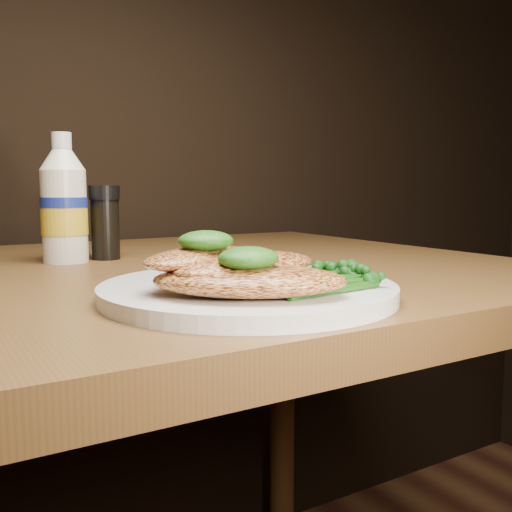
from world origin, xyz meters
TOP-DOWN VIEW (x-y plane):
  - plate at (0.10, 0.80)m, footprint 0.28×0.28m
  - chicken_front at (0.07, 0.74)m, footprint 0.18×0.16m
  - chicken_mid at (0.09, 0.77)m, footprint 0.17×0.11m
  - chicken_back at (0.06, 0.80)m, footprint 0.14×0.11m
  - pesto_front at (0.07, 0.74)m, footprint 0.05×0.05m
  - pesto_back at (0.06, 0.79)m, footprint 0.06×0.05m
  - broccolini_bundle at (0.14, 0.76)m, footprint 0.16×0.14m
  - mayo_bottle at (0.02, 1.15)m, footprint 0.07×0.07m
  - pepper_grinder at (0.08, 1.16)m, footprint 0.05×0.05m

SIDE VIEW (x-z plane):
  - plate at x=0.10m, z-range 0.75..0.76m
  - broccolini_bundle at x=0.14m, z-range 0.76..0.79m
  - chicken_front at x=0.07m, z-range 0.76..0.79m
  - chicken_mid at x=0.09m, z-range 0.77..0.80m
  - chicken_back at x=0.06m, z-range 0.78..0.80m
  - pesto_front at x=0.07m, z-range 0.79..0.81m
  - pepper_grinder at x=0.08m, z-range 0.75..0.86m
  - pesto_back at x=0.06m, z-range 0.80..0.82m
  - mayo_bottle at x=0.02m, z-range 0.75..0.93m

